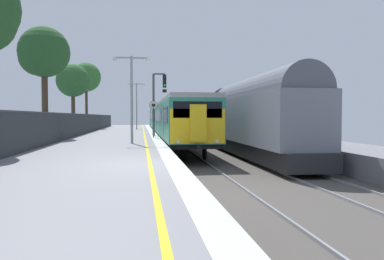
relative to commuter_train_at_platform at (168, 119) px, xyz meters
The scene contains 10 objects.
ground 26.43m from the commuter_train_at_platform, 88.82° to the right, with size 17.40×110.00×1.21m.
commuter_train_at_platform is the anchor object (origin of this frame).
freight_train_adjacent_track 4.49m from the commuter_train_at_platform, 26.59° to the right, with size 2.60×44.52×4.74m.
signal_gantry 9.25m from the commuter_train_at_platform, 99.30° to the right, with size 1.10×0.24×4.84m.
speed_limit_sign 11.88m from the commuter_train_at_platform, 98.94° to the right, with size 0.59×0.08×2.58m.
platform_lamp_mid 17.52m from the commuter_train_at_platform, 100.63° to the right, with size 2.00×0.20×4.80m.
platform_lamp_far 6.93m from the commuter_train_at_platform, 118.92° to the left, with size 2.00×0.20×5.38m.
background_tree_left 14.85m from the commuter_train_at_platform, 132.75° to the right, with size 3.56×3.56×7.84m.
background_tree_right 15.11m from the commuter_train_at_platform, 132.12° to the left, with size 3.67×3.67×8.33m.
background_tree_back 11.12m from the commuter_train_at_platform, 162.70° to the left, with size 3.48×3.48×7.07m.
Camera 1 is at (-0.62, -11.47, 1.48)m, focal length 34.69 mm.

